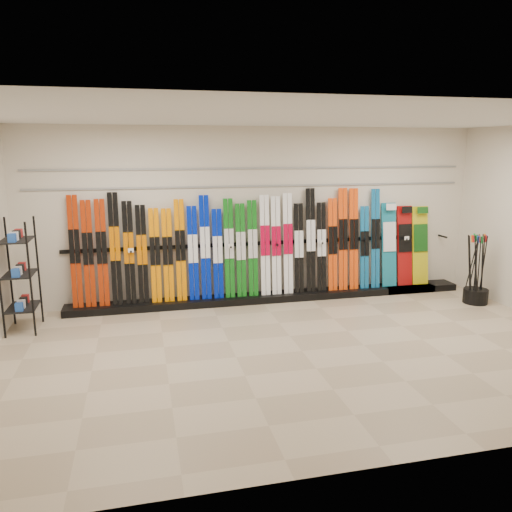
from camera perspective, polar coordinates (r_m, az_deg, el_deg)
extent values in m
plane|color=tan|center=(6.76, 5.27, -10.76)|extent=(8.00, 8.00, 0.00)
plane|color=beige|center=(8.71, 0.27, 4.73)|extent=(8.00, 0.00, 8.00)
plane|color=silver|center=(6.24, 5.83, 15.53)|extent=(8.00, 8.00, 0.00)
cube|color=black|center=(8.86, 2.02, -4.69)|extent=(8.00, 0.40, 0.12)
cube|color=#A22707|center=(8.44, -19.99, 0.44)|extent=(0.17, 0.20, 1.80)
cube|color=#A22707|center=(8.42, -18.63, 0.23)|extent=(0.17, 0.19, 1.72)
cube|color=#A22707|center=(8.40, -17.20, 0.33)|extent=(0.17, 0.19, 1.73)
cube|color=black|center=(8.39, -15.80, 0.75)|extent=(0.17, 0.20, 1.83)
cube|color=black|center=(8.38, -14.31, 0.33)|extent=(0.17, 0.19, 1.68)
cube|color=black|center=(8.38, -12.88, 0.17)|extent=(0.17, 0.18, 1.62)
cube|color=orange|center=(8.39, -11.45, 0.04)|extent=(0.17, 0.18, 1.56)
cube|color=orange|center=(8.40, -10.05, 0.07)|extent=(0.17, 0.18, 1.55)
cube|color=orange|center=(8.40, -8.63, 0.63)|extent=(0.17, 0.19, 1.69)
cube|color=#011BB1|center=(8.43, -7.21, 0.31)|extent=(0.17, 0.18, 1.58)
cube|color=#011BB1|center=(8.44, -5.83, 0.96)|extent=(0.17, 0.20, 1.75)
cube|color=#011BB1|center=(8.48, -4.40, 0.23)|extent=(0.17, 0.17, 1.52)
cube|color=#116B16|center=(8.51, -3.09, 0.87)|extent=(0.17, 0.19, 1.69)
cube|color=#116B16|center=(8.55, -1.74, 0.64)|extent=(0.17, 0.18, 1.60)
cube|color=#116B16|center=(8.59, -0.38, 0.87)|extent=(0.17, 0.19, 1.65)
cube|color=white|center=(8.63, 1.04, 1.22)|extent=(0.17, 0.19, 1.74)
cube|color=white|center=(8.68, 2.32, 1.18)|extent=(0.17, 0.19, 1.71)
cube|color=white|center=(8.74, 3.67, 1.40)|extent=(0.17, 0.20, 1.75)
cube|color=black|center=(8.81, 4.92, 0.87)|extent=(0.17, 0.18, 1.58)
cube|color=black|center=(8.87, 6.26, 1.76)|extent=(0.17, 0.20, 1.83)
cube|color=black|center=(8.95, 7.49, 1.00)|extent=(0.17, 0.18, 1.58)
cube|color=#F0470C|center=(9.02, 8.76, 1.28)|extent=(0.17, 0.19, 1.65)
cube|color=#F0470C|center=(9.09, 9.91, 1.88)|extent=(0.17, 0.20, 1.83)
cube|color=#F0470C|center=(9.17, 11.11, 1.90)|extent=(0.17, 0.20, 1.82)
cube|color=#105A92|center=(9.27, 12.29, 0.95)|extent=(0.17, 0.17, 1.50)
cube|color=#105A92|center=(9.35, 13.49, 1.93)|extent=(0.17, 0.20, 1.80)
cube|color=#14728C|center=(9.54, 14.94, 1.24)|extent=(0.28, 0.24, 1.53)
cube|color=#990C0C|center=(9.70, 16.62, 1.13)|extent=(0.29, 0.23, 1.47)
cube|color=gold|center=(9.86, 18.23, 1.15)|extent=(0.32, 0.23, 1.46)
cube|color=black|center=(8.00, -25.39, -2.05)|extent=(0.40, 0.60, 1.65)
cylinder|color=black|center=(9.48, 23.79, -4.20)|extent=(0.41, 0.41, 0.25)
cylinder|color=black|center=(9.36, 24.48, -1.38)|extent=(0.11, 0.07, 1.18)
cylinder|color=black|center=(9.49, 24.41, -1.21)|extent=(0.08, 0.04, 1.18)
cylinder|color=black|center=(9.38, 24.49, -1.36)|extent=(0.06, 0.15, 1.17)
cylinder|color=black|center=(9.22, 24.09, -1.55)|extent=(0.07, 0.05, 1.18)
cylinder|color=black|center=(9.26, 23.30, -1.42)|extent=(0.15, 0.05, 1.17)
cylinder|color=black|center=(9.35, 23.86, -1.34)|extent=(0.04, 0.09, 1.18)
cylinder|color=black|center=(9.25, 23.77, -1.48)|extent=(0.09, 0.10, 1.18)
cylinder|color=black|center=(9.47, 23.36, -1.14)|extent=(0.15, 0.13, 1.17)
cylinder|color=black|center=(9.30, 23.86, -1.41)|extent=(0.10, 0.13, 1.17)
cylinder|color=black|center=(9.28, 23.18, -1.38)|extent=(0.09, 0.12, 1.18)
cylinder|color=black|center=(9.24, 23.79, -1.49)|extent=(0.10, 0.11, 1.18)
cylinder|color=black|center=(9.34, 23.56, -1.34)|extent=(0.12, 0.07, 1.18)
cube|color=gray|center=(8.64, 0.31, 8.01)|extent=(7.60, 0.02, 0.03)
cube|color=gray|center=(8.62, 0.31, 10.00)|extent=(7.60, 0.02, 0.03)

